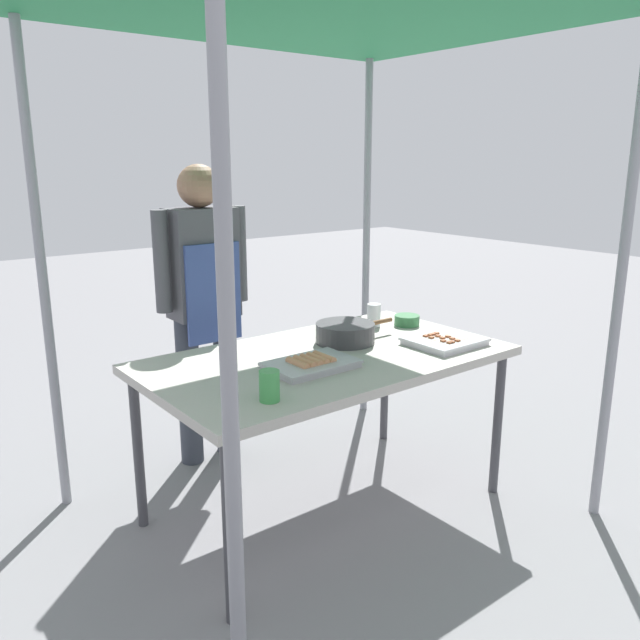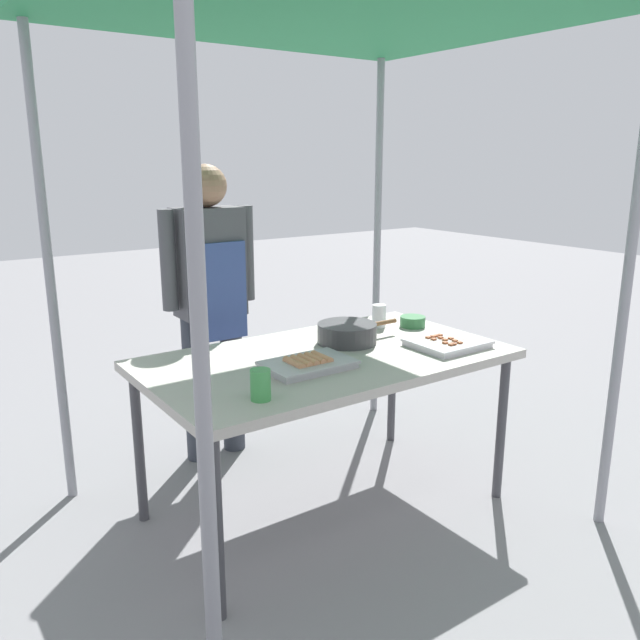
# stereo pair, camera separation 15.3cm
# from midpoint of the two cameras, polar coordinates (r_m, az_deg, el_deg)

# --- Properties ---
(ground_plane) EXTENTS (18.00, 18.00, 0.00)m
(ground_plane) POSITION_cam_midpoint_polar(r_m,az_deg,el_deg) (3.13, 2.00, -16.39)
(ground_plane) COLOR slate
(stall_table) EXTENTS (1.60, 0.90, 0.75)m
(stall_table) POSITION_cam_midpoint_polar(r_m,az_deg,el_deg) (2.84, 2.12, -4.19)
(stall_table) COLOR #B7B2A8
(stall_table) RESTS_ON ground
(stall_canopy) EXTENTS (2.10, 1.80, 2.21)m
(stall_canopy) POSITION_cam_midpoint_polar(r_m,az_deg,el_deg) (2.74, 2.42, 24.96)
(stall_canopy) COLOR gray
(stall_canopy) RESTS_ON ground
(tray_grilled_sausages) EXTENTS (0.37, 0.24, 0.05)m
(tray_grilled_sausages) POSITION_cam_midpoint_polar(r_m,az_deg,el_deg) (2.64, 0.58, -3.97)
(tray_grilled_sausages) COLOR #ADADB2
(tray_grilled_sausages) RESTS_ON stall_table
(tray_meat_skewers) EXTENTS (0.33, 0.28, 0.04)m
(tray_meat_skewers) POSITION_cam_midpoint_polar(r_m,az_deg,el_deg) (3.01, 12.74, -2.04)
(tray_meat_skewers) COLOR silver
(tray_meat_skewers) RESTS_ON stall_table
(cooking_wok) EXTENTS (0.44, 0.28, 0.09)m
(cooking_wok) POSITION_cam_midpoint_polar(r_m,az_deg,el_deg) (3.00, 3.92, -1.13)
(cooking_wok) COLOR #38383A
(cooking_wok) RESTS_ON stall_table
(condiment_bowl) EXTENTS (0.13, 0.13, 0.05)m
(condiment_bowl) POSITION_cam_midpoint_polar(r_m,az_deg,el_deg) (3.33, 9.59, -0.14)
(condiment_bowl) COLOR #33723F
(condiment_bowl) RESTS_ON stall_table
(drink_cup_near_edge) EXTENTS (0.07, 0.07, 0.11)m
(drink_cup_near_edge) POSITION_cam_midpoint_polar(r_m,az_deg,el_deg) (2.30, -3.44, -5.83)
(drink_cup_near_edge) COLOR #3F994C
(drink_cup_near_edge) RESTS_ON stall_table
(drink_cup_by_wok) EXTENTS (0.07, 0.07, 0.12)m
(drink_cup_by_wok) POSITION_cam_midpoint_polar(r_m,az_deg,el_deg) (3.30, 6.62, 0.37)
(drink_cup_by_wok) COLOR white
(drink_cup_by_wok) RESTS_ON stall_table
(vendor_woman) EXTENTS (0.52, 0.23, 1.57)m
(vendor_woman) POSITION_cam_midpoint_polar(r_m,az_deg,el_deg) (3.37, -8.50, 2.65)
(vendor_woman) COLOR #333842
(vendor_woman) RESTS_ON ground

